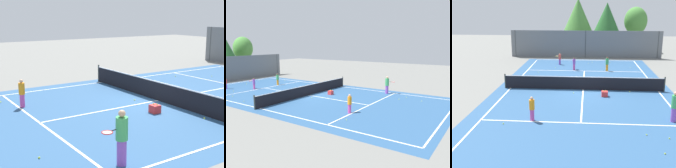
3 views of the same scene
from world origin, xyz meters
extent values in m
plane|color=slate|center=(0.00, 0.00, 0.00)|extent=(80.00, 80.00, 0.00)
cube|color=#2D5684|center=(0.00, 0.00, 0.00)|extent=(13.00, 25.00, 0.00)
cube|color=white|center=(-5.50, 0.00, 0.01)|extent=(0.10, 24.00, 0.01)
cube|color=white|center=(0.00, -6.40, 0.01)|extent=(11.00, 0.10, 0.01)
cube|color=white|center=(0.00, 0.00, 0.01)|extent=(0.10, 12.80, 0.01)
cylinder|color=#333833|center=(-5.90, 0.00, 0.55)|extent=(0.10, 0.10, 1.10)
cube|color=black|center=(0.00, 0.00, 0.47)|extent=(11.80, 0.03, 0.95)
cube|color=white|center=(0.00, 0.00, 0.97)|extent=(11.80, 0.04, 0.05)
cylinder|color=#3F4447|center=(-8.50, 14.00, 1.60)|extent=(0.12, 0.12, 3.20)
cylinder|color=#D14799|center=(-2.67, -6.22, 0.32)|extent=(0.23, 0.23, 0.63)
cylinder|color=orange|center=(-2.67, -6.22, 0.91)|extent=(0.29, 0.29, 0.55)
sphere|color=tan|center=(-2.67, -6.22, 1.27)|extent=(0.17, 0.17, 0.17)
cylinder|color=purple|center=(4.97, -5.78, 0.40)|extent=(0.29, 0.29, 0.79)
cylinder|color=#3FA559|center=(4.97, -5.78, 1.14)|extent=(0.36, 0.36, 0.69)
sphere|color=tan|center=(4.97, -5.78, 1.59)|extent=(0.21, 0.21, 0.21)
cylinder|color=black|center=(5.03, -6.11, 1.17)|extent=(0.07, 0.20, 0.03)
torus|color=red|center=(5.07, -6.35, 1.17)|extent=(0.39, 0.39, 0.03)
cylinder|color=silver|center=(5.07, -6.35, 1.17)|extent=(0.32, 0.32, 0.00)
cube|color=red|center=(1.51, -1.52, 0.18)|extent=(0.42, 0.40, 0.36)
sphere|color=#CCE533|center=(1.42, -1.52, 0.39)|extent=(0.07, 0.07, 0.07)
sphere|color=#CCE533|center=(1.59, -1.46, 0.39)|extent=(0.07, 0.07, 0.07)
sphere|color=#CCE533|center=(3.21, -7.66, 0.03)|extent=(0.07, 0.07, 0.07)
sphere|color=#CCE533|center=(3.38, -0.37, 0.03)|extent=(0.07, 0.07, 0.07)
sphere|color=#CCE533|center=(-4.31, 5.43, 0.03)|extent=(0.07, 0.07, 0.07)
sphere|color=#CCE533|center=(1.26, 3.01, 0.03)|extent=(0.07, 0.07, 0.07)
sphere|color=#CCE533|center=(-2.90, 7.62, 0.03)|extent=(0.07, 0.07, 0.07)
sphere|color=#CCE533|center=(-4.10, -6.87, 0.03)|extent=(0.07, 0.07, 0.07)
sphere|color=#CCE533|center=(-0.66, -1.01, 0.03)|extent=(0.07, 0.07, 0.07)
sphere|color=#CCE533|center=(-4.91, 2.86, 0.03)|extent=(0.07, 0.07, 0.07)
camera|label=1|loc=(12.23, -10.92, 4.36)|focal=52.22mm
camera|label=2|loc=(-16.18, -14.52, 4.82)|focal=37.52mm
camera|label=3|loc=(0.27, -20.88, 6.09)|focal=46.68mm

